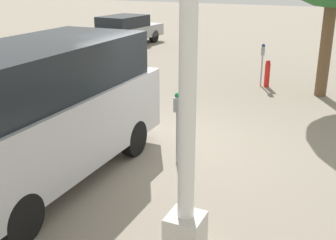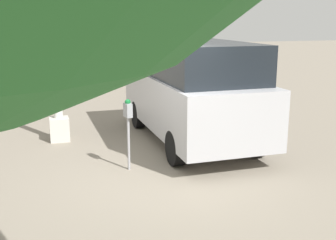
{
  "view_description": "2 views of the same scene",
  "coord_description": "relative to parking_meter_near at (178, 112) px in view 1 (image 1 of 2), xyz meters",
  "views": [
    {
      "loc": [
        7.08,
        3.25,
        3.36
      ],
      "look_at": [
        0.22,
        0.1,
        0.71
      ],
      "focal_mm": 45.0,
      "sensor_mm": 36.0,
      "label": 1
    },
    {
      "loc": [
        -6.92,
        1.95,
        2.81
      ],
      "look_at": [
        0.7,
        -0.39,
        0.87
      ],
      "focal_mm": 45.0,
      "sensor_mm": 36.0,
      "label": 2
    }
  ],
  "objects": [
    {
      "name": "parking_meter_near",
      "position": [
        0.0,
        0.0,
        0.0
      ],
      "size": [
        0.22,
        0.14,
        1.37
      ],
      "rotation": [
        0.0,
        0.0,
        0.18
      ],
      "color": "#9E9EA3",
      "rests_on": "ground"
    },
    {
      "name": "fire_hydrant",
      "position": [
        -6.24,
        0.3,
        -0.59
      ],
      "size": [
        0.16,
        0.16,
        0.84
      ],
      "color": "red",
      "rests_on": "ground"
    },
    {
      "name": "ground_plane",
      "position": [
        -0.54,
        -0.43,
        -1.01
      ],
      "size": [
        80.0,
        80.0,
        0.0
      ],
      "primitive_type": "plane",
      "color": "gray"
    },
    {
      "name": "lamp_post",
      "position": [
        2.4,
        1.15,
        0.94
      ],
      "size": [
        0.44,
        0.44,
        5.26
      ],
      "color": "beige",
      "rests_on": "ground"
    },
    {
      "name": "parking_meter_far",
      "position": [
        -6.28,
        0.11,
        -0.04
      ],
      "size": [
        0.22,
        0.14,
        1.31
      ],
      "rotation": [
        0.0,
        0.0,
        0.18
      ],
      "color": "#9E9EA3",
      "rests_on": "ground"
    },
    {
      "name": "car_distant",
      "position": [
        -11.29,
        -7.66,
        -0.26
      ],
      "size": [
        4.39,
        2.11,
        1.41
      ],
      "rotation": [
        0.0,
        0.0,
        3.05
      ],
      "color": "#9E9EA3",
      "rests_on": "ground"
    },
    {
      "name": "parked_van",
      "position": [
        1.49,
        -1.79,
        0.23
      ],
      "size": [
        4.97,
        2.04,
        2.32
      ],
      "rotation": [
        0.0,
        0.0,
        0.01
      ],
      "color": "#B2B2B7",
      "rests_on": "ground"
    }
  ]
}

